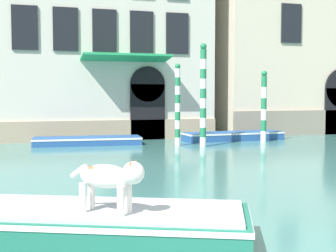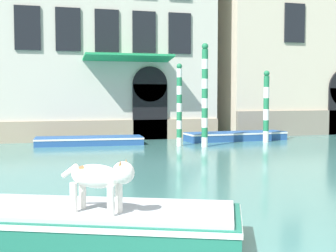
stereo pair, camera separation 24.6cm
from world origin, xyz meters
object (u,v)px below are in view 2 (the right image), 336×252
at_px(mooring_pole_0, 179,104).
at_px(boat_foreground, 23,221).
at_px(dog_on_deck, 101,177).
at_px(boat_moored_near_palazzo, 89,140).
at_px(mooring_pole_2, 205,95).
at_px(boat_moored_far, 236,136).
at_px(mooring_pole_1, 266,106).

bearing_deg(mooring_pole_0, boat_foreground, -117.37).
relative_size(dog_on_deck, boat_moored_near_palazzo, 0.21).
relative_size(boat_moored_near_palazzo, mooring_pole_2, 1.10).
xyz_separation_m(dog_on_deck, mooring_pole_2, (6.04, 12.16, 1.17)).
xyz_separation_m(boat_foreground, dog_on_deck, (1.12, -0.80, 0.78)).
height_order(dog_on_deck, boat_moored_far, dog_on_deck).
height_order(boat_moored_near_palazzo, mooring_pole_1, mooring_pole_1).
relative_size(boat_moored_far, mooring_pole_0, 1.42).
bearing_deg(mooring_pole_0, mooring_pole_1, 6.09).
height_order(mooring_pole_0, mooring_pole_1, mooring_pole_0).
height_order(boat_foreground, mooring_pole_1, mooring_pole_1).
distance_m(boat_moored_far, mooring_pole_2, 3.90).
relative_size(dog_on_deck, mooring_pole_1, 0.30).
bearing_deg(boat_foreground, boat_moored_near_palazzo, 102.71).
relative_size(boat_foreground, mooring_pole_2, 1.55).
distance_m(boat_moored_far, mooring_pole_1, 2.15).
distance_m(dog_on_deck, mooring_pole_1, 16.35).
height_order(boat_moored_far, mooring_pole_0, mooring_pole_0).
height_order(boat_moored_far, mooring_pole_2, mooring_pole_2).
xyz_separation_m(boat_foreground, mooring_pole_2, (7.16, 11.36, 1.95)).
bearing_deg(boat_foreground, mooring_pole_1, 72.48).
bearing_deg(boat_foreground, mooring_pole_0, 85.61).
xyz_separation_m(boat_moored_near_palazzo, mooring_pole_1, (8.19, -1.10, 1.52)).
height_order(dog_on_deck, mooring_pole_0, mooring_pole_0).
bearing_deg(mooring_pole_1, mooring_pole_0, -173.91).
distance_m(dog_on_deck, mooring_pole_0, 13.79).
distance_m(boat_moored_near_palazzo, mooring_pole_2, 5.58).
bearing_deg(boat_moored_near_palazzo, boat_foreground, -96.43).
bearing_deg(boat_moored_near_palazzo, boat_moored_far, 4.31).
bearing_deg(boat_moored_far, mooring_pole_1, -51.61).
distance_m(boat_foreground, mooring_pole_1, 16.45).
distance_m(boat_foreground, dog_on_deck, 1.58).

